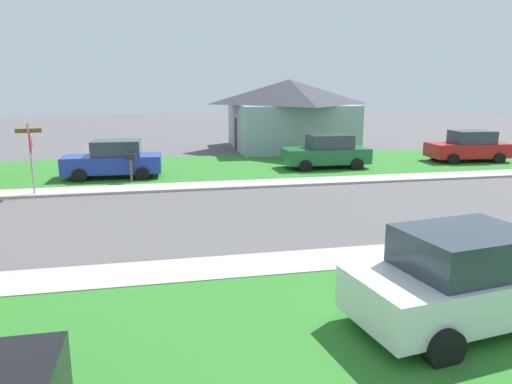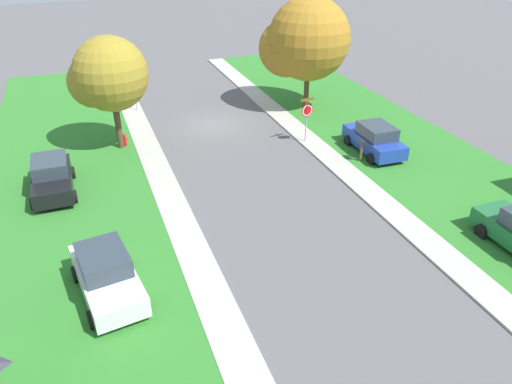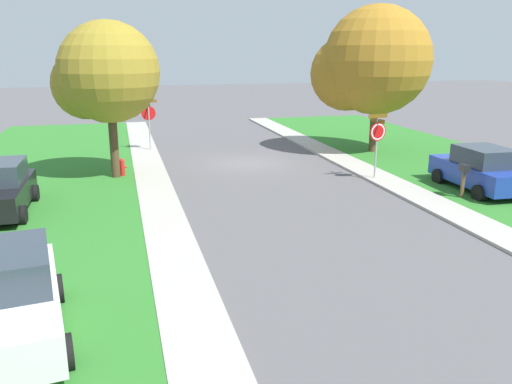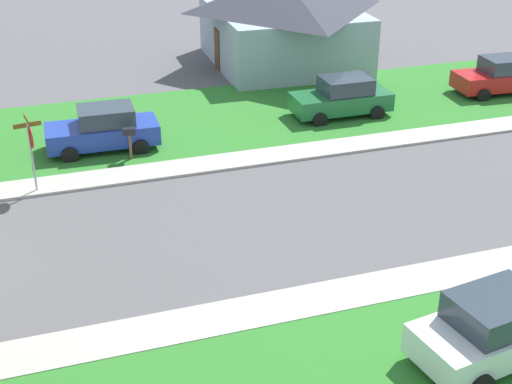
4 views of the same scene
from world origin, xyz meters
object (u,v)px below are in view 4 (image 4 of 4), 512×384
(mailbox, at_px, (129,136))
(stop_sign_far_corner, at_px, (31,142))
(car_green_near_corner, at_px, (342,97))
(house_left_setback, at_px, (283,19))
(car_white_behind_trees, at_px, (499,327))
(car_red_far_down_street, at_px, (501,76))
(car_blue_across_road, at_px, (103,129))

(mailbox, bearing_deg, stop_sign_far_corner, -64.44)
(car_green_near_corner, relative_size, house_left_setback, 0.47)
(car_white_behind_trees, bearing_deg, car_red_far_down_street, 144.69)
(car_red_far_down_street, relative_size, mailbox, 3.36)
(car_red_far_down_street, xyz_separation_m, car_green_near_corner, (0.47, -8.44, 0.00))
(stop_sign_far_corner, distance_m, house_left_setback, 18.02)
(car_white_behind_trees, distance_m, house_left_setback, 24.80)
(stop_sign_far_corner, height_order, house_left_setback, house_left_setback)
(stop_sign_far_corner, xyz_separation_m, car_red_far_down_street, (-4.01, 21.52, -1.01))
(car_white_behind_trees, height_order, car_green_near_corner, same)
(car_red_far_down_street, distance_m, house_left_setback, 11.46)
(house_left_setback, bearing_deg, stop_sign_far_corner, -48.24)
(car_white_behind_trees, bearing_deg, car_green_near_corner, 168.54)
(stop_sign_far_corner, height_order, car_red_far_down_street, stop_sign_far_corner)
(car_white_behind_trees, bearing_deg, car_blue_across_road, -155.38)
(mailbox, bearing_deg, car_red_far_down_street, 97.37)
(house_left_setback, relative_size, mailbox, 7.06)
(car_blue_across_road, bearing_deg, house_left_setback, 129.98)
(car_red_far_down_street, distance_m, car_green_near_corner, 8.45)
(car_blue_across_road, relative_size, car_green_near_corner, 1.01)
(car_blue_across_road, bearing_deg, car_green_near_corner, 92.96)
(car_blue_across_road, bearing_deg, car_white_behind_trees, 24.62)
(stop_sign_far_corner, relative_size, car_white_behind_trees, 0.61)
(stop_sign_far_corner, distance_m, mailbox, 4.01)
(car_blue_across_road, height_order, house_left_setback, house_left_setback)
(car_blue_across_road, distance_m, mailbox, 1.56)
(car_red_far_down_street, bearing_deg, car_white_behind_trees, -35.31)
(mailbox, bearing_deg, car_white_behind_trees, 23.96)
(car_blue_across_road, distance_m, car_green_near_corner, 10.37)
(stop_sign_far_corner, distance_m, car_green_near_corner, 13.59)
(stop_sign_far_corner, relative_size, mailbox, 2.11)
(mailbox, bearing_deg, house_left_setback, 136.13)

